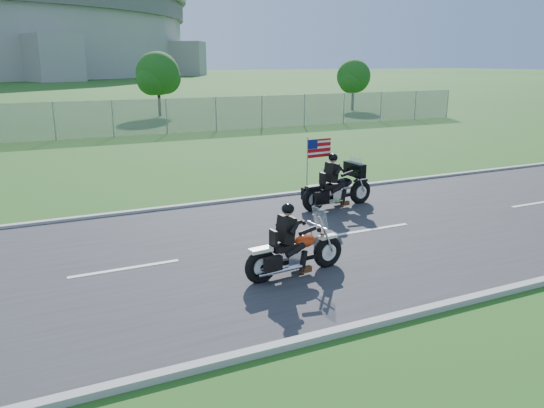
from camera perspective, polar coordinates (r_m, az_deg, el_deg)
name	(u,v)px	position (r m, az deg, el deg)	size (l,w,h in m)	color
ground	(219,256)	(11.63, -5.76, -5.55)	(420.00, 420.00, 0.00)	#234916
road	(219,255)	(11.63, -5.76, -5.46)	(120.00, 8.00, 0.04)	#28282B
curb_north	(171,208)	(15.32, -10.86, -0.43)	(120.00, 0.18, 0.12)	#9E9B93
curb_south	(309,339)	(8.25, 4.03, -14.32)	(120.00, 0.18, 0.12)	#9E9B93
tree_fence_near	(158,76)	(41.47, -12.13, 13.33)	(3.52, 3.28, 4.75)	#382316
tree_fence_far	(354,78)	(46.10, 8.78, 13.23)	(3.08, 2.87, 4.20)	#382316
motorcycle_lead	(294,253)	(10.37, 2.37, -5.28)	(2.24, 0.68, 1.51)	black
motorcycle_follow	(337,189)	(15.20, 7.05, 1.57)	(2.40, 0.82, 2.00)	black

